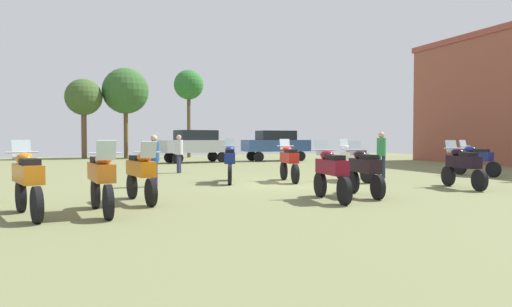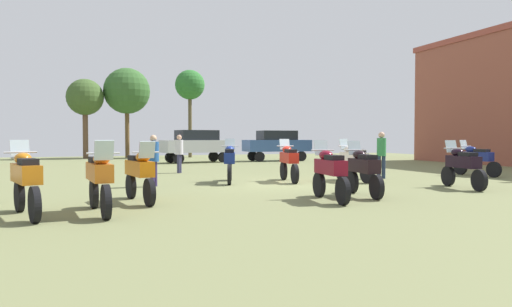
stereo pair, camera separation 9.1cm
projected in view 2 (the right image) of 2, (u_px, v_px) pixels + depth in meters
ground_plane at (279, 184)px, 16.02m from camera, size 44.00×52.00×0.02m
motorcycle_1 at (99, 177)px, 9.61m from camera, size 0.65×2.31×1.51m
motorcycle_3 at (140, 172)px, 11.29m from camera, size 0.70×2.23×1.47m
motorcycle_5 at (330, 171)px, 11.59m from camera, size 0.62×2.18×1.49m
motorcycle_6 at (230, 161)px, 16.26m from camera, size 0.86×2.25×1.51m
motorcycle_7 at (462, 165)px, 14.38m from camera, size 0.68×2.19×1.47m
motorcycle_8 at (289, 161)px, 16.57m from camera, size 0.65×2.16×1.50m
motorcycle_9 at (476, 158)px, 18.99m from camera, size 0.64×2.17×1.45m
motorcycle_10 at (363, 169)px, 12.50m from camera, size 0.63×2.12×1.47m
motorcycle_11 at (26, 179)px, 9.22m from camera, size 0.83×2.22×1.51m
motorcycle_12 at (353, 161)px, 16.66m from camera, size 0.62×2.13×1.51m
car_1 at (197, 144)px, 29.12m from camera, size 4.56×2.55×2.00m
car_2 at (277, 143)px, 31.16m from camera, size 4.31×1.83×2.00m
person_1 at (381, 151)px, 17.80m from camera, size 0.47×0.47×1.77m
person_2 at (154, 157)px, 14.90m from camera, size 0.48×0.48×1.64m
person_3 at (179, 151)px, 20.58m from camera, size 0.46×0.46×1.67m
tree_2 at (127, 91)px, 35.86m from camera, size 3.48×3.48×6.83m
tree_4 at (85, 98)px, 34.46m from camera, size 2.66×2.66×5.84m
tree_5 at (190, 86)px, 36.41m from camera, size 2.29×2.29×6.77m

